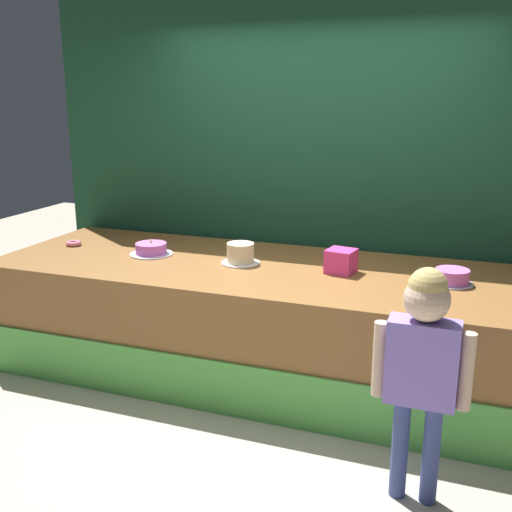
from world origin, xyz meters
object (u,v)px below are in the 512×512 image
at_px(child_figure, 423,355).
at_px(cake_center_right, 452,277).
at_px(donut, 74,243).
at_px(cake_center_left, 240,254).
at_px(cake_far_left, 151,249).
at_px(pink_box, 341,261).

height_order(child_figure, cake_center_right, child_figure).
xyz_separation_m(child_figure, donut, (-2.80, 1.13, 0.04)).
relative_size(cake_center_left, cake_center_right, 1.03).
distance_m(donut, cake_center_left, 1.44).
bearing_deg(donut, cake_center_right, -0.12).
xyz_separation_m(child_figure, cake_far_left, (-2.09, 1.10, 0.06)).
height_order(pink_box, cake_far_left, pink_box).
relative_size(pink_box, cake_center_right, 0.67).
bearing_deg(donut, child_figure, -22.01).
distance_m(child_figure, cake_center_left, 1.76).
bearing_deg(child_figure, cake_center_left, 140.92).
bearing_deg(cake_center_left, donut, 179.08).
height_order(donut, cake_center_left, cake_center_left).
distance_m(pink_box, donut, 2.16).
relative_size(donut, cake_center_right, 0.45).
bearing_deg(cake_center_right, cake_far_left, -179.38).
distance_m(cake_far_left, cake_center_right, 2.16).
xyz_separation_m(cake_far_left, cake_center_right, (2.16, 0.02, 0.01)).
xyz_separation_m(donut, cake_center_right, (2.87, -0.01, 0.03)).
bearing_deg(donut, cake_far_left, -2.34).
bearing_deg(pink_box, cake_center_right, -0.75).
distance_m(child_figure, pink_box, 1.31).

